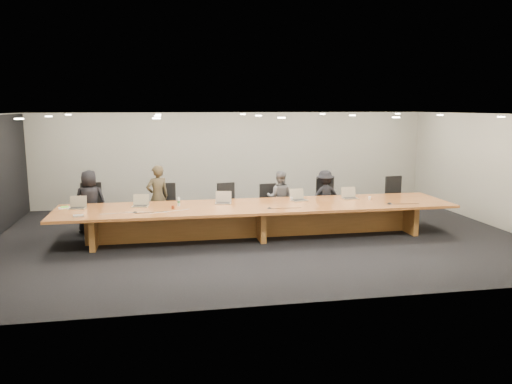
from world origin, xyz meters
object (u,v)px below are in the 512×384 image
Objects in this scene: mic_left at (135,212)px; person_b at (158,197)px; water_bottle at (179,202)px; amber_mug at (173,207)px; chair_far_left at (92,207)px; laptop_c at (223,198)px; mic_center at (269,208)px; chair_right at (327,200)px; av_box at (79,216)px; laptop_a at (77,202)px; mic_right at (390,203)px; chair_left at (166,205)px; person_a at (90,201)px; laptop_d at (299,195)px; person_c at (280,197)px; paper_cup_near at (292,199)px; conference_table at (258,215)px; chair_mid_right at (270,204)px; person_d at (325,196)px; chair_mid_left at (229,205)px; chair_far_right at (398,198)px; laptop_b at (140,201)px; paper_cup_far at (370,198)px.

person_b is at bearing 74.28° from mic_left.
amber_mug is (-0.14, -0.34, -0.05)m from water_bottle.
chair_far_left is at bearing -23.23° from person_b.
laptop_c is at bearing 125.02° from person_b.
chair_right is at bearing 42.26° from mic_center.
laptop_c is 1.02m from water_bottle.
av_box is at bearing -170.83° from mic_left.
laptop_a is 2.12m from amber_mug.
water_bottle is at bearing 172.00° from mic_right.
chair_left is 3.11× the size of laptop_a.
person_a is 4.98m from laptop_d.
person_c is 3.03m from amber_mug.
paper_cup_near reaches higher than mic_right.
conference_table is 24.47× the size of laptop_c.
laptop_c is (3.07, -0.88, 0.14)m from person_a.
laptop_c is at bearing 163.13° from person_a.
laptop_c is 1.93× the size of water_bottle.
chair_mid_right is 1.46m from person_d.
laptop_a is (-4.79, -0.90, 0.21)m from person_c.
chair_far_right is at bearing -13.63° from chair_mid_left.
water_bottle is at bearing 4.24° from laptop_b.
water_bottle is (-3.86, -1.07, 0.28)m from chair_right.
chair_far_right is 4.17m from mic_center.
chair_mid_left is at bearing 12.19° from av_box.
person_c is 3.70× the size of laptop_c.
chair_right is at bearing -10.89° from chair_mid_left.
person_d reaches higher than chair_far_right.
person_b is 2.39m from av_box.
laptop_d reaches higher than mic_center.
laptop_c is 1.00× the size of laptop_d.
person_b is at bearing 34.68° from laptop_a.
person_b is 14.66× the size of mic_center.
paper_cup_far is at bearing 169.36° from person_c.
chair_far_right is at bearing 22.53° from mic_center.
chair_mid_left is 3.46m from paper_cup_far.
paper_cup_far is (1.88, -0.24, -0.00)m from paper_cup_near.
chair_mid_right is 1.69m from mic_center.
paper_cup_near is at bearing 10.56° from laptop_b.
conference_table is 2.76m from mic_left.
person_a reaches higher than paper_cup_far.
chair_left is at bearing 162.61° from paper_cup_near.
chair_far_left is 1.06m from laptop_a.
person_d is (5.82, -0.12, 0.09)m from chair_far_left.
mic_center is 0.82× the size of mic_right.
person_a is 13.97× the size of mic_left.
chair_right is 8.58× the size of mic_right.
chair_far_left reaches higher than chair_mid_left.
water_bottle is 2.07m from mic_center.
person_b is 1.68m from mic_left.
water_bottle is at bearing 9.69° from person_d.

